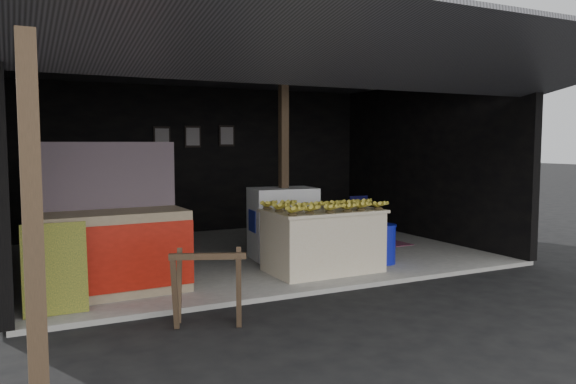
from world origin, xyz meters
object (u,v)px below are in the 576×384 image
white_crate (283,223)px  neighbor_stall (112,249)px  banana_table (323,240)px  sawhorse (208,280)px  water_barrel (383,245)px  plastic_chair (361,214)px

white_crate → neighbor_stall: neighbor_stall is taller
banana_table → sawhorse: size_ratio=1.84×
water_barrel → plastic_chair: bearing=65.0°
banana_table → white_crate: bearing=94.3°
banana_table → plastic_chair: 2.70m
water_barrel → sawhorse: bearing=-155.8°
banana_table → neighbor_stall: neighbor_stall is taller
water_barrel → plastic_chair: 2.08m
banana_table → water_barrel: banana_table is taller
banana_table → plastic_chair: (1.90, 1.92, 0.03)m
plastic_chair → neighbor_stall: bearing=-154.7°
water_barrel → neighbor_stall: bearing=179.1°
neighbor_stall → sawhorse: size_ratio=2.09×
white_crate → sawhorse: (-2.00, -2.41, -0.13)m
white_crate → neighbor_stall: 2.84m
sawhorse → plastic_chair: 5.16m
white_crate → plastic_chair: bearing=29.4°
white_crate → water_barrel: bearing=-36.1°
white_crate → water_barrel: size_ratio=1.97×
neighbor_stall → sawhorse: (0.68, -1.46, -0.12)m
plastic_chair → sawhorse: bearing=-136.5°
banana_table → white_crate: white_crate is taller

